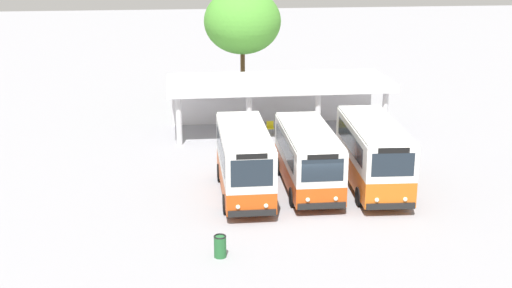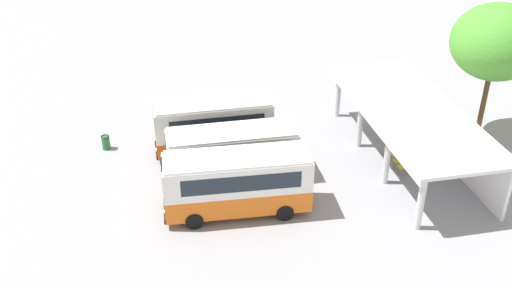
{
  "view_description": "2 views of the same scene",
  "coord_description": "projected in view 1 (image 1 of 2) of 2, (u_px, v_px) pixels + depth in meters",
  "views": [
    {
      "loc": [
        -6.07,
        -28.68,
        12.03
      ],
      "look_at": [
        -2.11,
        4.81,
        1.75
      ],
      "focal_mm": 48.1,
      "sensor_mm": 36.0,
      "label": 1
    },
    {
      "loc": [
        28.05,
        -1.72,
        18.44
      ],
      "look_at": [
        -0.35,
        4.18,
        1.73
      ],
      "focal_mm": 41.45,
      "sensor_mm": 36.0,
      "label": 2
    }
  ],
  "objects": [
    {
      "name": "ground_plane",
      "position": [
        314.0,
        209.0,
        31.43
      ],
      "size": [
        180.0,
        180.0,
        0.0
      ],
      "primitive_type": "plane",
      "color": "#939399"
    },
    {
      "name": "city_bus_nearest_orange",
      "position": [
        244.0,
        159.0,
        32.57
      ],
      "size": [
        2.37,
        7.07,
        3.33
      ],
      "color": "black",
      "rests_on": "ground"
    },
    {
      "name": "city_bus_second_in_row",
      "position": [
        308.0,
        156.0,
        33.52
      ],
      "size": [
        2.48,
        7.31,
        3.04
      ],
      "color": "black",
      "rests_on": "ground"
    },
    {
      "name": "city_bus_middle_cream",
      "position": [
        373.0,
        153.0,
        33.56
      ],
      "size": [
        2.73,
        7.61,
        3.34
      ],
      "color": "black",
      "rests_on": "ground"
    },
    {
      "name": "terminal_canopy",
      "position": [
        277.0,
        89.0,
        43.74
      ],
      "size": [
        13.91,
        5.39,
        3.4
      ],
      "color": "silver",
      "rests_on": "ground"
    },
    {
      "name": "waiting_chair_end_by_column",
      "position": [
        270.0,
        127.0,
        43.02
      ],
      "size": [
        0.44,
        0.44,
        0.86
      ],
      "color": "slate",
      "rests_on": "ground"
    },
    {
      "name": "waiting_chair_second_from_end",
      "position": [
        281.0,
        126.0,
        43.21
      ],
      "size": [
        0.44,
        0.44,
        0.86
      ],
      "color": "slate",
      "rests_on": "ground"
    },
    {
      "name": "waiting_chair_middle_seat",
      "position": [
        292.0,
        126.0,
        43.2
      ],
      "size": [
        0.44,
        0.44,
        0.86
      ],
      "color": "slate",
      "rests_on": "ground"
    },
    {
      "name": "waiting_chair_fourth_seat",
      "position": [
        303.0,
        126.0,
        43.25
      ],
      "size": [
        0.44,
        0.44,
        0.86
      ],
      "color": "slate",
      "rests_on": "ground"
    },
    {
      "name": "roadside_tree_behind_canopy",
      "position": [
        242.0,
        21.0,
        47.31
      ],
      "size": [
        5.34,
        5.34,
        8.62
      ],
      "color": "brown",
      "rests_on": "ground"
    },
    {
      "name": "litter_bin_apron",
      "position": [
        220.0,
        246.0,
        26.64
      ],
      "size": [
        0.49,
        0.49,
        0.9
      ],
      "color": "#266633",
      "rests_on": "ground"
    }
  ]
}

